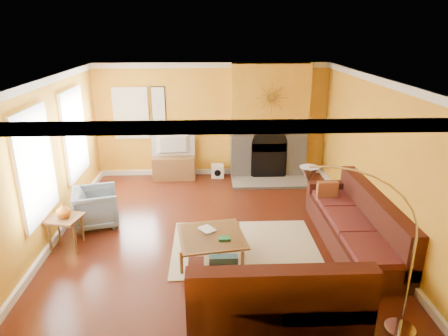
{
  "coord_description": "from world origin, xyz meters",
  "views": [
    {
      "loc": [
        -0.1,
        -6.38,
        3.47
      ],
      "look_at": [
        0.18,
        0.4,
        1.06
      ],
      "focal_mm": 32.0,
      "sensor_mm": 36.0,
      "label": 1
    }
  ],
  "objects_px": {
    "side_table": "(66,232)",
    "media_console": "(174,168)",
    "sectional_sofa": "(292,232)",
    "coffee_table": "(212,246)",
    "arc_lamp": "(363,256)",
    "armchair": "(96,207)"
  },
  "relations": [
    {
      "from": "coffee_table",
      "to": "side_table",
      "type": "distance_m",
      "value": 2.42
    },
    {
      "from": "media_console",
      "to": "side_table",
      "type": "bearing_deg",
      "value": -116.07
    },
    {
      "from": "armchair",
      "to": "side_table",
      "type": "distance_m",
      "value": 0.84
    },
    {
      "from": "coffee_table",
      "to": "arc_lamp",
      "type": "bearing_deg",
      "value": -46.46
    },
    {
      "from": "media_console",
      "to": "coffee_table",
      "type": "bearing_deg",
      "value": -76.46
    },
    {
      "from": "coffee_table",
      "to": "media_console",
      "type": "height_order",
      "value": "media_console"
    },
    {
      "from": "arc_lamp",
      "to": "sectional_sofa",
      "type": "bearing_deg",
      "value": 103.86
    },
    {
      "from": "coffee_table",
      "to": "media_console",
      "type": "relative_size",
      "value": 1.0
    },
    {
      "from": "sectional_sofa",
      "to": "coffee_table",
      "type": "distance_m",
      "value": 1.28
    },
    {
      "from": "media_console",
      "to": "armchair",
      "type": "bearing_deg",
      "value": -117.81
    },
    {
      "from": "armchair",
      "to": "arc_lamp",
      "type": "bearing_deg",
      "value": -142.93
    },
    {
      "from": "media_console",
      "to": "side_table",
      "type": "xyz_separation_m",
      "value": [
        -1.53,
        -3.14,
        0.0
      ]
    },
    {
      "from": "media_console",
      "to": "armchair",
      "type": "relative_size",
      "value": 1.29
    },
    {
      "from": "arc_lamp",
      "to": "media_console",
      "type": "bearing_deg",
      "value": 115.45
    },
    {
      "from": "arc_lamp",
      "to": "coffee_table",
      "type": "bearing_deg",
      "value": 133.54
    },
    {
      "from": "media_console",
      "to": "arc_lamp",
      "type": "relative_size",
      "value": 0.47
    },
    {
      "from": "side_table",
      "to": "arc_lamp",
      "type": "relative_size",
      "value": 0.26
    },
    {
      "from": "coffee_table",
      "to": "side_table",
      "type": "xyz_separation_m",
      "value": [
        -2.39,
        0.4,
        0.08
      ]
    },
    {
      "from": "coffee_table",
      "to": "sectional_sofa",
      "type": "bearing_deg",
      "value": -3.31
    },
    {
      "from": "sectional_sofa",
      "to": "media_console",
      "type": "relative_size",
      "value": 3.57
    },
    {
      "from": "side_table",
      "to": "media_console",
      "type": "bearing_deg",
      "value": 63.93
    },
    {
      "from": "armchair",
      "to": "side_table",
      "type": "relative_size",
      "value": 1.41
    }
  ]
}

